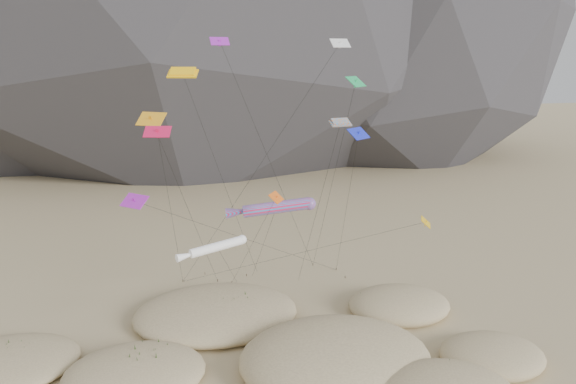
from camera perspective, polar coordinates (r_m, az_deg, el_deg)
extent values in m
ellipsoid|color=black|center=(161.98, 10.50, 17.52)|extent=(130.55, 126.41, 100.00)
ellipsoid|color=#CCB789|center=(50.02, -15.31, -17.34)|extent=(11.64, 9.89, 2.69)
ellipsoid|color=#CCB789|center=(49.76, 4.82, -16.50)|extent=(16.49, 14.01, 4.52)
ellipsoid|color=#CCB789|center=(53.97, 20.01, -15.33)|extent=(9.30, 7.90, 2.50)
ellipsoid|color=#CCB789|center=(58.68, -7.32, -12.07)|extent=(16.61, 14.12, 2.90)
ellipsoid|color=#CCB789|center=(61.02, 11.22, -11.18)|extent=(10.75, 9.14, 2.97)
ellipsoid|color=#CCB789|center=(55.61, -26.76, -15.28)|extent=(12.28, 10.44, 1.87)
ellipsoid|color=black|center=(50.38, -14.50, -16.80)|extent=(2.69, 2.30, 0.81)
ellipsoid|color=black|center=(52.01, -13.38, -15.83)|extent=(2.26, 1.94, 0.68)
ellipsoid|color=black|center=(48.70, 1.35, -17.06)|extent=(3.30, 2.82, 0.99)
ellipsoid|color=black|center=(52.32, 4.46, -14.92)|extent=(2.40, 2.05, 0.72)
ellipsoid|color=black|center=(48.03, -0.36, -17.80)|extent=(2.42, 2.07, 0.73)
ellipsoid|color=black|center=(54.68, 19.01, -14.81)|extent=(2.49, 2.13, 0.75)
ellipsoid|color=black|center=(58.95, -5.31, -11.52)|extent=(2.64, 2.25, 0.79)
ellipsoid|color=black|center=(58.59, -4.36, -11.77)|extent=(2.51, 2.15, 0.75)
ellipsoid|color=black|center=(61.80, 8.32, -10.70)|extent=(2.16, 1.85, 0.65)
ellipsoid|color=black|center=(60.47, 8.40, -11.36)|extent=(2.01, 1.72, 0.60)
ellipsoid|color=black|center=(56.69, -25.92, -14.54)|extent=(2.15, 1.84, 0.64)
ellipsoid|color=black|center=(55.28, -24.56, -15.25)|extent=(1.82, 1.55, 0.55)
cylinder|color=#3F2D1E|center=(67.85, -7.16, -8.90)|extent=(0.08, 0.08, 0.30)
cylinder|color=#3F2D1E|center=(67.02, -5.76, -9.15)|extent=(0.08, 0.08, 0.30)
cylinder|color=#3F2D1E|center=(69.08, -4.25, -8.42)|extent=(0.08, 0.08, 0.30)
cylinder|color=#3F2D1E|center=(72.33, 2.55, -7.37)|extent=(0.08, 0.08, 0.30)
cylinder|color=#3F2D1E|center=(68.70, 5.82, -8.58)|extent=(0.08, 0.08, 0.30)
cylinder|color=#3F2D1E|center=(70.17, -8.44, -8.18)|extent=(0.08, 0.08, 0.30)
cylinder|color=#3F2D1E|center=(71.05, 4.93, -7.80)|extent=(0.08, 0.08, 0.30)
cylinder|color=#3F2D1E|center=(68.40, -10.63, -8.85)|extent=(0.08, 0.08, 0.30)
cylinder|color=#EB1849|center=(53.18, -1.19, -1.57)|extent=(6.55, 1.95, 1.83)
sphere|color=#EB1849|center=(53.50, 2.20, -1.20)|extent=(1.23, 1.23, 1.23)
cone|color=#EB1849|center=(53.04, -4.96, -2.02)|extent=(2.75, 1.37, 1.31)
cylinder|color=black|center=(61.09, -2.57, -5.49)|extent=(0.12, 13.18, 12.06)
cylinder|color=white|center=(47.68, -7.23, -5.54)|extent=(4.83, 2.36, 1.10)
sphere|color=white|center=(48.67, -4.70, -4.84)|extent=(0.81, 0.81, 0.81)
cone|color=white|center=(46.73, -10.15, -6.36)|extent=(2.09, 1.32, 0.83)
cylinder|color=black|center=(57.57, -6.04, -7.63)|extent=(4.12, 16.91, 10.41)
cube|color=yellow|center=(54.76, -10.65, 11.74)|extent=(3.05, 2.03, 0.83)
cube|color=yellow|center=(54.75, -10.66, 11.96)|extent=(2.57, 1.64, 0.81)
cylinder|color=black|center=(61.61, -6.42, 0.58)|extent=(8.70, 9.96, 24.42)
cube|color=orange|center=(51.61, 5.35, 6.97)|extent=(2.14, 1.21, 0.58)
cube|color=orange|center=(51.59, 5.36, 7.17)|extent=(1.81, 0.98, 0.57)
cylinder|color=black|center=(59.10, 2.92, -2.08)|extent=(0.69, 12.17, 20.06)
cube|color=orange|center=(47.88, -13.73, 7.22)|extent=(2.62, 2.33, 1.04)
cube|color=orange|center=(47.90, -13.72, 7.04)|extent=(0.44, 0.46, 0.80)
cylinder|color=black|center=(57.23, -9.88, -2.30)|extent=(6.69, 14.85, 20.90)
cube|color=purple|center=(48.94, -15.34, -0.89)|extent=(2.54, 2.53, 0.94)
cube|color=purple|center=(48.97, -15.33, -1.06)|extent=(0.41, 0.41, 0.81)
cylinder|color=black|center=(59.01, -3.36, -5.10)|extent=(23.30, 15.16, 14.07)
cube|color=silver|center=(57.09, 5.33, 14.83)|extent=(2.09, 1.24, 0.87)
cube|color=silver|center=(57.08, 5.33, 14.68)|extent=(0.28, 0.35, 0.64)
cylinder|color=black|center=(60.84, -3.46, 1.88)|extent=(15.84, 9.42, 27.22)
cube|color=purple|center=(52.87, -6.96, 14.97)|extent=(1.78, 0.95, 0.76)
cube|color=purple|center=(52.86, -6.95, 14.81)|extent=(0.23, 0.28, 0.57)
cylinder|color=black|center=(61.24, -1.40, 2.00)|extent=(12.74, 12.43, 27.28)
cube|color=#EBAE0C|center=(56.24, 13.82, -2.98)|extent=(1.69, 2.12, 0.81)
cube|color=#EBAE0C|center=(56.28, 13.81, -3.13)|extent=(0.35, 0.33, 0.64)
cylinder|color=black|center=(60.87, 0.45, -6.39)|extent=(22.81, 15.73, 10.27)
cube|color=#19A457|center=(51.12, 6.91, 11.08)|extent=(2.37, 2.35, 0.91)
cube|color=#19A457|center=(51.13, 6.91, 10.91)|extent=(0.40, 0.40, 0.75)
cylinder|color=black|center=(60.92, 4.34, 0.21)|extent=(1.28, 17.04, 23.76)
cube|color=#1725CA|center=(49.95, 7.19, 5.92)|extent=(2.45, 2.23, 0.92)
cube|color=#1725CA|center=(49.97, 7.18, 5.75)|extent=(0.39, 0.40, 0.75)
cylinder|color=black|center=(60.08, 5.86, -2.19)|extent=(3.89, 16.42, 19.33)
cube|color=orange|center=(49.10, -1.20, -0.55)|extent=(1.69, 1.99, 0.79)
cube|color=orange|center=(49.13, -1.20, -0.72)|extent=(0.35, 0.33, 0.60)
cylinder|color=black|center=(57.87, -3.82, -5.57)|extent=(2.15, 14.89, 13.91)
cube|color=#CD1344|center=(45.47, -13.13, 5.99)|extent=(2.31, 1.60, 0.80)
cube|color=#CD1344|center=(45.49, -13.12, 5.80)|extent=(0.31, 0.29, 0.72)
cylinder|color=black|center=(56.48, -11.63, -2.98)|extent=(2.25, 18.25, 20.16)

